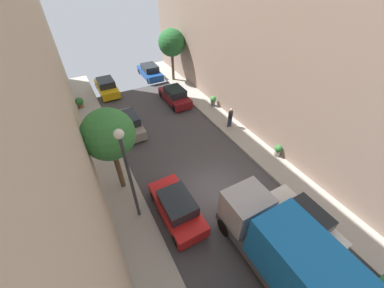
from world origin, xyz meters
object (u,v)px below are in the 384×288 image
Objects in this scene: parked_car_right_1 at (303,220)px; parked_car_right_2 at (175,96)px; parked_car_left_2 at (128,124)px; street_tree_1 at (172,43)px; parked_car_left_3 at (107,87)px; potted_plant_1 at (278,150)px; pedestrian at (230,117)px; parked_car_right_3 at (150,72)px; parked_car_left_1 at (177,207)px; lamp_post at (127,166)px; street_tree_0 at (109,135)px; potted_plant_3 at (213,100)px; potted_plant_2 at (79,102)px; delivery_truck at (286,254)px.

parked_car_right_1 is 15.50m from parked_car_right_2.
street_tree_1 is at bearing 43.91° from parked_car_left_2.
street_tree_1 is at bearing 66.48° from parked_car_right_2.
parked_car_left_3 is at bearing 135.89° from parked_car_right_2.
street_tree_1 is at bearing 93.59° from potted_plant_1.
parked_car_left_3 is at bearing 176.23° from street_tree_1.
parked_car_left_2 is at bearing 154.33° from pedestrian.
pedestrian is at bearing -80.40° from parked_car_right_3.
parked_car_right_1 is 0.77× the size of street_tree_1.
lamp_post reaches higher than parked_car_left_1.
street_tree_0 reaches higher than parked_car_right_1.
parked_car_left_2 reaches higher than potted_plant_3.
parked_car_left_2 is 6.47m from potted_plant_2.
street_tree_0 is 5.59× the size of potted_plant_2.
lamp_post is at bearing -124.49° from parked_car_right_2.
delivery_truck is (2.70, -14.09, 1.07)m from parked_car_left_2.
pedestrian reaches higher than parked_car_left_1.
pedestrian is 10.91m from lamp_post.
delivery_truck reaches higher than parked_car_left_2.
parked_car_left_1 is 1.00× the size of parked_car_left_2.
pedestrian reaches higher than potted_plant_2.
street_tree_0 is 6.10× the size of potted_plant_1.
potted_plant_2 is (-8.36, 3.31, -0.03)m from parked_car_right_2.
parked_car_left_2 and parked_car_right_3 have the same top height.
parked_car_right_3 is at bearing 90.00° from parked_car_right_1.
parked_car_right_1 is at bearing -90.00° from parked_car_right_2.
potted_plant_1 is at bearing -74.19° from parked_car_right_2.
pedestrian is 4.73m from potted_plant_1.
street_tree_1 is at bearing 90.62° from pedestrian.
parked_car_right_3 is 0.77× the size of street_tree_0.
street_tree_1 is at bearing 96.14° from potted_plant_3.
delivery_truck is at bearing -99.28° from parked_car_right_2.
parked_car_left_3 is 3.53m from potted_plant_2.
parked_car_right_3 is 19.19m from lamp_post.
delivery_truck is at bearing -82.93° from parked_car_left_3.
potted_plant_1 is (10.54, -2.58, -3.53)m from street_tree_0.
parked_car_right_2 is at bearing -44.11° from parked_car_left_3.
parked_car_right_3 is at bearing 90.00° from parked_car_right_2.
parked_car_left_1 is 4.70× the size of potted_plant_1.
parked_car_right_2 and parked_car_right_3 have the same top height.
parked_car_right_2 is 4.32× the size of potted_plant_3.
lamp_post is (-9.48, -4.54, 2.91)m from pedestrian.
pedestrian is (2.18, -12.91, 0.35)m from parked_car_right_3.
parked_car_right_1 is at bearing -103.05° from pedestrian.
parked_car_left_2 is 9.01m from lamp_post.
parked_car_left_2 is at bearing 100.85° from delivery_truck.
street_tree_1 reaches higher than delivery_truck.
street_tree_0 reaches higher than potted_plant_2.
parked_car_right_2 is at bearing 105.81° from potted_plant_1.
potted_plant_3 is at bearing -27.40° from potted_plant_2.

